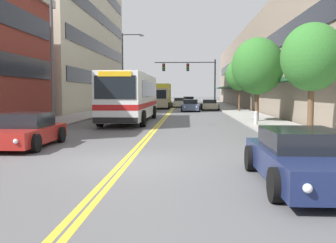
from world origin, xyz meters
TOP-DOWN VIEW (x-y plane):
  - ground_plane at (0.00, 37.00)m, footprint 240.00×240.00m
  - sidewalk_left at (-7.07, 37.00)m, footprint 3.14×106.00m
  - sidewalk_right at (7.07, 37.00)m, footprint 3.14×106.00m
  - centre_line at (0.00, 37.00)m, footprint 0.34×106.00m
  - office_tower_left at (-14.88, 35.49)m, footprint 12.08×29.86m
  - storefront_row_right at (12.87, 37.00)m, footprint 9.10×68.00m
  - city_bus at (-2.12, 15.34)m, footprint 2.89×11.90m
  - car_red_parked_left_near at (-4.35, 2.87)m, footprint 2.17×4.30m
  - car_beige_parked_left_mid at (-4.33, 26.97)m, footprint 2.12×4.59m
  - car_navy_parked_right_foreground at (4.43, -2.45)m, footprint 2.11×4.75m
  - car_champagne_parked_right_mid at (4.39, 32.96)m, footprint 2.02×4.14m
  - car_white_moving_lead at (0.77, 41.28)m, footprint 2.04×4.71m
  - car_slate_blue_moving_second at (2.13, 29.75)m, footprint 2.02×4.31m
  - car_charcoal_moving_third at (1.99, 48.34)m, footprint 2.09×4.72m
  - box_truck at (-1.74, 37.36)m, footprint 2.80×7.89m
  - traffic_signal_mast at (2.53, 35.69)m, footprint 7.55×0.38m
  - street_lamp_left_near at (-4.98, 8.63)m, footprint 2.30×0.28m
  - street_lamp_left_far at (-4.97, 30.08)m, footprint 2.49×0.28m
  - street_tree_right_near at (6.95, 4.95)m, footprint 2.55×2.55m
  - street_tree_right_mid at (6.53, 14.75)m, footprint 3.48×3.48m
  - street_tree_right_far at (7.17, 28.08)m, footprint 2.95×2.95m
  - fire_hydrant at (5.95, 11.81)m, footprint 0.32×0.24m

SIDE VIEW (x-z plane):
  - ground_plane at x=0.00m, z-range 0.00..0.00m
  - centre_line at x=0.00m, z-range 0.00..0.01m
  - sidewalk_left at x=-7.07m, z-range 0.00..0.13m
  - sidewalk_right at x=7.07m, z-range 0.00..0.13m
  - fire_hydrant at x=5.95m, z-range 0.13..0.94m
  - car_beige_parked_left_mid at x=-4.33m, z-range -0.03..1.11m
  - car_navy_parked_right_foreground at x=4.43m, z-range -0.03..1.19m
  - car_champagne_parked_right_mid at x=4.39m, z-range -0.02..1.19m
  - car_red_parked_left_near at x=-4.35m, z-range -0.05..1.23m
  - car_slate_blue_moving_second at x=2.13m, z-range -0.04..1.25m
  - car_white_moving_lead at x=0.77m, z-range -0.03..1.27m
  - car_charcoal_moving_third at x=1.99m, z-range -0.04..1.35m
  - box_truck at x=-1.74m, z-range 0.04..3.19m
  - city_bus at x=-2.12m, z-range 0.21..3.48m
  - street_tree_right_near at x=6.95m, z-range 1.10..5.89m
  - street_tree_right_mid at x=6.53m, z-range 1.01..6.62m
  - street_tree_right_far at x=7.17m, z-range 1.17..6.52m
  - traffic_signal_mast at x=2.53m, z-range 1.36..7.45m
  - street_lamp_left_near at x=-4.98m, z-range 0.75..8.61m
  - storefront_row_right at x=12.87m, z-range 0.00..10.02m
  - street_lamp_left_far at x=-4.97m, z-range 0.79..9.25m
  - office_tower_left at x=-14.88m, z-range 0.00..26.14m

